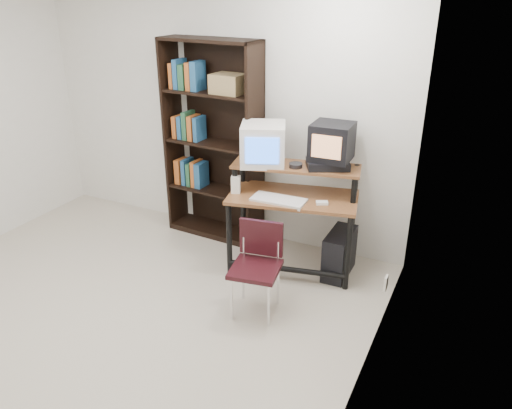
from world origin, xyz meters
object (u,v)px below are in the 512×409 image
at_px(crt_monitor, 263,144).
at_px(bookshelf, 214,140).
at_px(computer_desk, 293,200).
at_px(school_chair, 258,259).
at_px(crt_tv, 332,142).
at_px(pc_tower, 339,253).

height_order(crt_monitor, bookshelf, bookshelf).
xyz_separation_m(computer_desk, school_chair, (-0.00, -0.73, -0.22)).
bearing_deg(crt_tv, pc_tower, -36.83).
bearing_deg(computer_desk, crt_monitor, 161.21).
relative_size(crt_tv, school_chair, 0.47).
bearing_deg(crt_monitor, pc_tower, -20.13).
distance_m(crt_tv, school_chair, 1.22).
distance_m(school_chair, bookshelf, 1.56).
relative_size(pc_tower, school_chair, 0.60).
bearing_deg(bookshelf, computer_desk, -14.94).
relative_size(crt_tv, pc_tower, 0.78).
xyz_separation_m(crt_tv, bookshelf, (-1.27, 0.14, -0.19)).
height_order(crt_tv, school_chair, crt_tv).
distance_m(crt_monitor, bookshelf, 0.75).
xyz_separation_m(crt_tv, pc_tower, (0.18, -0.12, -1.00)).
relative_size(computer_desk, bookshelf, 0.61).
bearing_deg(crt_monitor, bookshelf, 134.28).
bearing_deg(school_chair, bookshelf, 123.62).
relative_size(computer_desk, crt_monitor, 2.45).
xyz_separation_m(computer_desk, bookshelf, (-1.00, 0.33, 0.34)).
bearing_deg(computer_desk, bookshelf, 149.49).
xyz_separation_m(computer_desk, crt_monitor, (-0.32, 0.04, 0.47)).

